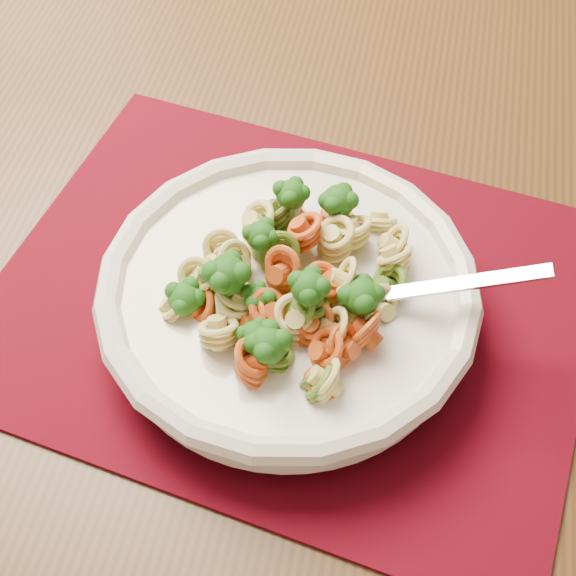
# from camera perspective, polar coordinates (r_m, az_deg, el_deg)

# --- Properties ---
(dining_table) EXTENTS (1.57, 1.04, 0.70)m
(dining_table) POSITION_cam_1_polar(r_m,az_deg,el_deg) (0.74, -3.03, 0.65)
(dining_table) COLOR #482F14
(dining_table) RESTS_ON ground
(placemat) EXTENTS (0.51, 0.43, 0.00)m
(placemat) POSITION_cam_1_polar(r_m,az_deg,el_deg) (0.62, 0.15, -0.91)
(placemat) COLOR #4C030E
(placemat) RESTS_ON dining_table
(pasta_bowl) EXTENTS (0.28, 0.28, 0.05)m
(pasta_bowl) POSITION_cam_1_polar(r_m,az_deg,el_deg) (0.58, 0.00, -0.52)
(pasta_bowl) COLOR silver
(pasta_bowl) RESTS_ON placemat
(pasta_broccoli_heap) EXTENTS (0.23, 0.23, 0.06)m
(pasta_broccoli_heap) POSITION_cam_1_polar(r_m,az_deg,el_deg) (0.57, 0.00, 0.36)
(pasta_broccoli_heap) COLOR #D1BE67
(pasta_broccoli_heap) RESTS_ON pasta_bowl
(fork) EXTENTS (0.18, 0.04, 0.08)m
(fork) POSITION_cam_1_polar(r_m,az_deg,el_deg) (0.56, 4.65, -0.77)
(fork) COLOR silver
(fork) RESTS_ON pasta_bowl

